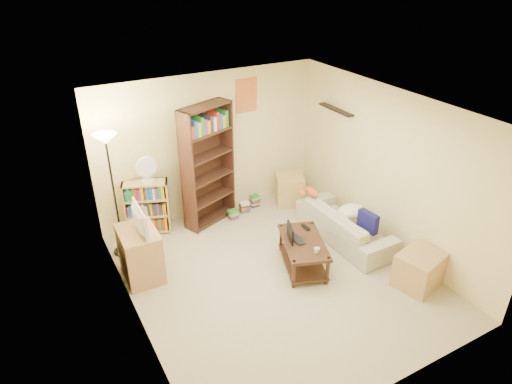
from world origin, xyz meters
The scene contains 19 objects.
room centered at (0.00, 0.01, 1.62)m, with size 4.50×4.54×2.52m.
sofa centered at (1.49, 0.28, 0.27)m, with size 0.73×1.83×0.53m, color #B9B399.
navy_pillow centered at (1.58, -0.12, 0.51)m, with size 0.35×0.11×0.32m, color #151356.
cream_blanket centered at (1.62, 0.32, 0.46)m, with size 0.49×0.35×0.21m, color white.
tabby_cat centered at (1.25, 0.98, 0.61)m, with size 0.42×0.15×0.14m.
coffee_table centered at (0.46, -0.01, 0.30)m, with size 0.90×1.17×0.46m.
laptop centered at (0.43, 0.05, 0.47)m, with size 0.19×0.29×0.02m, color black.
laptop_screen centered at (0.29, 0.10, 0.60)m, with size 0.01×0.34×0.23m, color white.
mug centered at (0.45, -0.34, 0.50)m, with size 0.12×0.12×0.08m, color white.
tv_remote centered at (0.69, 0.27, 0.47)m, with size 0.06×0.18×0.02m, color black.
tv_stand centered at (-1.70, 0.94, 0.38)m, with size 0.51×0.71×0.76m, color tan.
television centered at (-1.70, 0.94, 0.95)m, with size 0.10×0.65×0.37m, color black.
tall_bookshelf centered at (-0.20, 1.88, 1.10)m, with size 0.99×0.63×2.09m.
short_bookshelf centered at (-1.25, 2.05, 0.47)m, with size 0.78×0.52×0.93m.
desk_fan centered at (-1.20, 2.00, 1.16)m, with size 0.33×0.19×0.45m.
floor_lamp centered at (-1.80, 1.67, 1.57)m, with size 0.33×0.33×1.98m.
side_table centered at (1.34, 1.74, 0.28)m, with size 0.49×0.49×0.56m, color #DDBD6C.
end_cabinet centered at (1.65, -1.15, 0.26)m, with size 0.62×0.51×0.51m, color tan.
book_stacks centered at (0.48, 1.85, 0.10)m, with size 0.73×0.34×0.23m.
Camera 1 is at (-2.84, -4.52, 4.23)m, focal length 32.00 mm.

